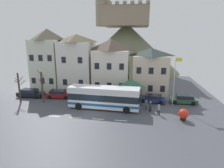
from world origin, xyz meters
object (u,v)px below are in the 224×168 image
object	(u,v)px
townhouse_01	(77,63)
pedestrian_03	(150,106)
townhouse_00	(49,60)
pedestrian_01	(146,104)
parked_car_00	(59,94)
flagpole	(175,79)
hilltop_castle	(126,46)
pedestrian_00	(134,100)
bus_shelter	(131,83)
townhouse_03	(150,71)
parked_car_03	(184,99)
townhouse_02	(111,66)
bare_tree_00	(42,87)
harbour_buoy	(183,114)
bare_tree_01	(19,87)
transit_bus	(104,98)
parked_car_01	(152,99)
parked_car_02	(30,93)
pedestrian_02	(159,109)
public_bench	(129,94)

from	to	relation	value
townhouse_01	pedestrian_03	world-z (taller)	townhouse_01
townhouse_00	pedestrian_01	world-z (taller)	townhouse_00
pedestrian_01	parked_car_00	bearing A→B (deg)	166.83
parked_car_00	flagpole	distance (m)	19.59
hilltop_castle	pedestrian_00	size ratio (longest dim) A/B	21.94
bus_shelter	flagpole	size ratio (longest dim) A/B	0.50
townhouse_00	townhouse_03	distance (m)	20.14
townhouse_00	hilltop_castle	bearing A→B (deg)	59.95
hilltop_castle	parked_car_03	bearing A→B (deg)	-67.72
townhouse_02	bus_shelter	world-z (taller)	townhouse_02
pedestrian_01	bare_tree_00	xyz separation A→B (m)	(-16.44, 0.68, 1.78)
pedestrian_00	pedestrian_01	bearing A→B (deg)	-46.98
harbour_buoy	bare_tree_01	bearing A→B (deg)	172.68
townhouse_01	hilltop_castle	bearing A→B (deg)	72.36
parked_car_00	townhouse_02	bearing A→B (deg)	24.03
transit_bus	pedestrian_00	xyz separation A→B (m)	(4.34, 2.38, -0.87)
parked_car_01	bare_tree_01	distance (m)	21.56
townhouse_00	bus_shelter	distance (m)	18.05
transit_bus	townhouse_02	bearing A→B (deg)	95.31
hilltop_castle	pedestrian_01	world-z (taller)	hilltop_castle
parked_car_01	parked_car_02	xyz separation A→B (m)	(-21.35, -0.36, 0.08)
parked_car_02	bare_tree_01	world-z (taller)	bare_tree_01
parked_car_01	pedestrian_02	world-z (taller)	pedestrian_02
pedestrian_01	townhouse_01	bearing A→B (deg)	146.21
pedestrian_02	bare_tree_01	world-z (taller)	bare_tree_01
townhouse_00	bare_tree_01	xyz separation A→B (m)	(-0.85, -9.03, -3.45)
parked_car_00	parked_car_02	size ratio (longest dim) A/B	0.97
public_bench	flagpole	distance (m)	8.81
parked_car_02	pedestrian_01	world-z (taller)	pedestrian_01
pedestrian_02	pedestrian_03	xyz separation A→B (m)	(-1.08, 1.09, -0.06)
townhouse_01	parked_car_00	bearing A→B (deg)	-108.84
townhouse_02	public_bench	bearing A→B (deg)	-37.97
townhouse_00	townhouse_02	bearing A→B (deg)	-2.85
public_bench	townhouse_03	bearing A→B (deg)	36.14
harbour_buoy	bare_tree_00	bearing A→B (deg)	169.98
townhouse_02	townhouse_03	bearing A→B (deg)	-0.51
parked_car_00	flagpole	world-z (taller)	flagpole
hilltop_castle	pedestrian_02	distance (m)	35.77
bus_shelter	pedestrian_00	xyz separation A→B (m)	(0.56, -1.40, -2.30)
parked_car_00	pedestrian_00	distance (m)	13.32
transit_bus	pedestrian_00	world-z (taller)	transit_bus
bus_shelter	parked_car_03	xyz separation A→B (m)	(8.44, 0.46, -2.41)
pedestrian_02	bare_tree_00	bearing A→B (deg)	172.39
harbour_buoy	townhouse_00	bearing A→B (deg)	152.89
townhouse_02	pedestrian_02	xyz separation A→B (m)	(8.11, -10.27, -4.15)
parked_car_03	public_bench	distance (m)	9.15
parked_car_02	harbour_buoy	bearing A→B (deg)	-14.21
townhouse_00	townhouse_02	size ratio (longest dim) A/B	1.19
hilltop_castle	flagpole	bearing A→B (deg)	-72.08
townhouse_02	transit_bus	bearing A→B (deg)	-88.18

